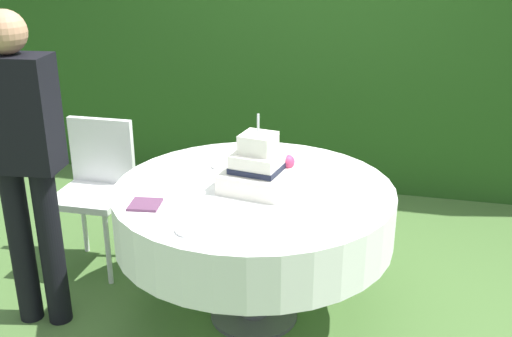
% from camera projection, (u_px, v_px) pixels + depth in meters
% --- Properties ---
extents(ground_plane, '(20.00, 20.00, 0.00)m').
position_uv_depth(ground_plane, '(254.00, 315.00, 3.23)').
color(ground_plane, '#476B33').
extents(foliage_hedge, '(5.19, 0.69, 2.56)m').
position_uv_depth(foliage_hedge, '(319.00, 19.00, 4.74)').
color(foliage_hedge, '#234C19').
rests_on(foliage_hedge, ground_plane).
extents(cake_table, '(1.38, 1.38, 0.75)m').
position_uv_depth(cake_table, '(254.00, 212.00, 3.01)').
color(cake_table, '#4C4C51').
rests_on(cake_table, ground_plane).
extents(wedding_cake, '(0.36, 0.36, 0.38)m').
position_uv_depth(wedding_cake, '(259.00, 169.00, 2.91)').
color(wedding_cake, white).
rests_on(wedding_cake, cake_table).
extents(serving_plate_near, '(0.14, 0.14, 0.01)m').
position_uv_depth(serving_plate_near, '(192.00, 230.00, 2.52)').
color(serving_plate_near, white).
rests_on(serving_plate_near, cake_table).
extents(serving_plate_far, '(0.12, 0.12, 0.01)m').
position_uv_depth(serving_plate_far, '(243.00, 156.00, 3.36)').
color(serving_plate_far, white).
rests_on(serving_plate_far, cake_table).
extents(serving_plate_left, '(0.14, 0.14, 0.01)m').
position_uv_depth(serving_plate_left, '(225.00, 165.00, 3.22)').
color(serving_plate_left, white).
rests_on(serving_plate_left, cake_table).
extents(napkin_stack, '(0.15, 0.15, 0.01)m').
position_uv_depth(napkin_stack, '(145.00, 205.00, 2.75)').
color(napkin_stack, '#603856').
rests_on(napkin_stack, cake_table).
extents(garden_chair, '(0.40, 0.40, 0.89)m').
position_uv_depth(garden_chair, '(96.00, 180.00, 3.59)').
color(garden_chair, white).
rests_on(garden_chair, ground_plane).
extents(standing_person, '(0.38, 0.24, 1.60)m').
position_uv_depth(standing_person, '(22.00, 153.00, 2.87)').
color(standing_person, black).
rests_on(standing_person, ground_plane).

